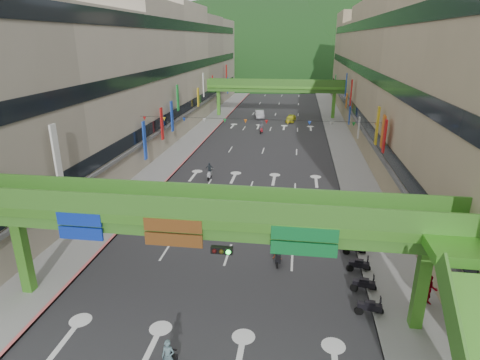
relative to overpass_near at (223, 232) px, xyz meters
name	(u,v)px	position (x,y,z in m)	size (l,w,h in m)	color
road_slab	(269,134)	(-0.93, 44.62, -5.20)	(18.00, 140.00, 0.02)	#28282B
sidewalk_left	(201,132)	(-11.93, 44.62, -5.13)	(4.00, 140.00, 0.15)	gray
sidewalk_right	(339,136)	(10.07, 44.62, -5.13)	(4.00, 140.00, 0.15)	gray
curb_left	(213,132)	(-10.03, 44.62, -5.12)	(0.20, 140.00, 0.18)	#CC5959
curb_right	(327,136)	(8.17, 44.62, -5.12)	(0.20, 140.00, 0.18)	gray
building_row_left	(150,72)	(-19.86, 44.62, 4.25)	(12.80, 95.00, 19.00)	#9E937F
building_row_right	(401,75)	(18.00, 44.62, 4.25)	(12.80, 95.00, 19.00)	gray
overpass_near	(223,232)	(0.00, 0.00, 0.00)	(28.00, 12.27, 7.10)	#4C9E2D
overpass_far	(275,89)	(-0.93, 59.62, 0.20)	(28.00, 2.20, 7.10)	#4C9E2D
hill_left	(253,75)	(-15.93, 154.62, -5.21)	(168.00, 140.00, 112.00)	#1C4419
hill_right	(345,72)	(24.07, 174.62, -5.21)	(208.00, 176.00, 128.00)	#1C4419
bunting_string	(256,122)	(-0.93, 24.62, 0.75)	(26.00, 0.36, 0.47)	black
scooter_rider_mid	(278,250)	(2.63, 5.97, -4.19)	(0.81, 1.60, 1.98)	black
scooter_rider_left	(209,171)	(-5.65, 22.23, -4.29)	(0.91, 1.60, 1.86)	#93959C
scooter_rider_far	(261,127)	(-2.18, 45.16, -4.17)	(0.91, 1.59, 2.05)	maroon
parked_scooter_row	(361,274)	(7.87, 4.62, -4.68)	(1.60, 7.19, 1.08)	black
car_silver	(260,114)	(-3.73, 58.05, -4.45)	(1.60, 4.60, 1.52)	#AAA9B2
car_yellow	(291,118)	(2.28, 55.29, -4.55)	(1.55, 3.84, 1.31)	yellow
pedestrian_red	(428,292)	(11.23, 2.62, -4.30)	(0.88, 0.69, 1.82)	#990213
pedestrian_dark	(361,218)	(8.87, 12.32, -4.30)	(1.06, 0.44, 1.81)	black
pedestrian_blue	(368,239)	(8.87, 8.86, -4.35)	(0.79, 0.51, 1.70)	#364455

